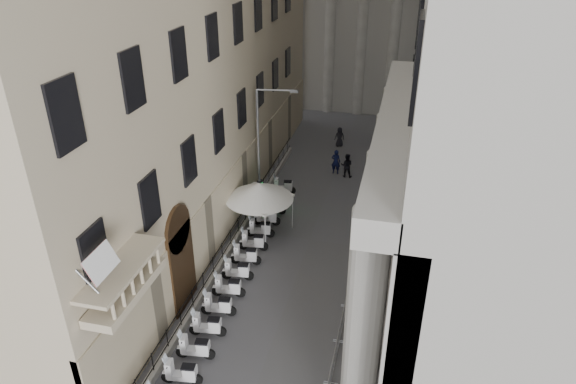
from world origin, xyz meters
name	(u,v)px	position (x,y,z in m)	size (l,w,h in m)	color
iron_fence	(236,241)	(-4.30, 18.00, 0.00)	(0.30, 28.00, 1.40)	black
blue_awning	(387,196)	(4.15, 26.00, 0.00)	(1.60, 3.00, 3.00)	navy
scooter_2	(183,383)	(-3.00, 7.26, 0.00)	(0.56, 1.40, 1.50)	silver
scooter_3	(197,358)	(-3.00, 8.71, 0.00)	(0.56, 1.40, 1.50)	silver
scooter_4	(209,335)	(-3.00, 10.16, 0.00)	(0.56, 1.40, 1.50)	silver
scooter_5	(219,315)	(-3.00, 11.60, 0.00)	(0.56, 1.40, 1.50)	silver
scooter_6	(229,296)	(-3.00, 13.05, 0.00)	(0.56, 1.40, 1.50)	silver
scooter_7	(238,279)	(-3.00, 14.50, 0.00)	(0.56, 1.40, 1.50)	silver
scooter_8	(246,264)	(-3.00, 15.94, 0.00)	(0.56, 1.40, 1.50)	silver
scooter_9	(254,250)	(-3.00, 17.39, 0.00)	(0.56, 1.40, 1.50)	silver
scooter_10	(261,237)	(-3.00, 18.84, 0.00)	(0.56, 1.40, 1.50)	silver
scooter_11	(267,225)	(-3.00, 20.29, 0.00)	(0.56, 1.40, 1.50)	silver
scooter_12	(273,214)	(-3.00, 21.73, 0.00)	(0.56, 1.40, 1.50)	silver
scooter_13	(279,203)	(-3.00, 23.18, 0.00)	(0.56, 1.40, 1.50)	silver
scooter_14	(284,194)	(-3.00, 24.63, 0.00)	(0.56, 1.40, 1.50)	silver
barrier_2	(335,362)	(3.00, 9.91, 0.00)	(0.60, 2.40, 1.10)	#ADB0B5
barrier_3	(343,323)	(3.00, 12.41, 0.00)	(0.60, 2.40, 1.10)	#ADB0B5
barrier_4	(350,291)	(3.00, 14.91, 0.00)	(0.60, 2.40, 1.10)	#ADB0B5
barrier_5	(356,264)	(3.00, 17.41, 0.00)	(0.60, 2.40, 1.10)	#ADB0B5
barrier_6	(361,240)	(3.00, 19.91, 0.00)	(0.60, 2.40, 1.10)	#ADB0B5
barrier_7	(365,219)	(3.00, 22.41, 0.00)	(0.60, 2.40, 1.10)	#ADB0B5
barrier_8	(369,201)	(3.00, 24.91, 0.00)	(0.60, 2.40, 1.10)	#ADB0B5
barrier_9	(372,185)	(3.00, 27.41, 0.00)	(0.60, 2.40, 1.10)	#ADB0B5
security_tent	(255,187)	(-3.60, 20.00, 2.80)	(4.13, 4.13, 3.35)	silver
street_lamp	(263,139)	(-3.89, 22.82, 4.79)	(2.61, 0.58, 8.05)	#93969B
info_kiosk	(259,193)	(-4.19, 22.62, 0.90)	(0.33, 0.85, 1.77)	black
pedestrian_a	(336,162)	(0.05, 28.80, 0.96)	(0.70, 0.46, 1.92)	#0D1135
pedestrian_b	(347,165)	(0.92, 28.42, 0.92)	(0.89, 0.70, 1.84)	black
pedestrian_c	(340,137)	(-0.47, 34.20, 0.84)	(0.82, 0.54, 1.68)	black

